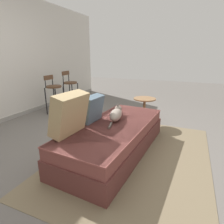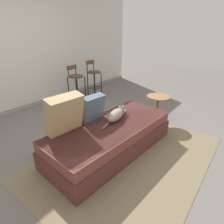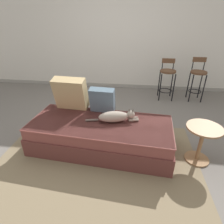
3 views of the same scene
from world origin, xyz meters
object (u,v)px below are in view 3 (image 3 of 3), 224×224
at_px(throw_pillow_corner, 71,94).
at_px(side_table, 202,139).
at_px(throw_pillow_middle, 102,100).
at_px(couch, 101,135).
at_px(cat, 116,116).
at_px(bar_stool_by_doorway, 198,77).
at_px(bar_stool_near_window, 167,76).

height_order(throw_pillow_corner, side_table, throw_pillow_corner).
xyz_separation_m(throw_pillow_middle, side_table, (1.36, -0.43, -0.28)).
bearing_deg(couch, throw_pillow_middle, 94.36).
distance_m(throw_pillow_corner, throw_pillow_middle, 0.50).
xyz_separation_m(cat, bar_stool_by_doorway, (1.60, 1.94, 0.04)).
xyz_separation_m(throw_pillow_middle, bar_stool_near_window, (1.18, 1.67, -0.10)).
relative_size(throw_pillow_corner, throw_pillow_middle, 1.33).
height_order(couch, bar_stool_near_window, bar_stool_near_window).
relative_size(throw_pillow_middle, cat, 0.52).
bearing_deg(couch, bar_stool_by_doorway, 47.86).
relative_size(bar_stool_near_window, side_table, 1.73).
xyz_separation_m(couch, cat, (0.21, 0.06, 0.28)).
relative_size(cat, bar_stool_by_doorway, 0.79).
relative_size(couch, bar_stool_by_doorway, 2.18).
xyz_separation_m(throw_pillow_corner, cat, (0.73, -0.31, -0.18)).
height_order(throw_pillow_corner, bar_stool_by_doorway, throw_pillow_corner).
bearing_deg(cat, throw_pillow_corner, 157.25).
height_order(cat, side_table, cat).
xyz_separation_m(throw_pillow_corner, bar_stool_by_doorway, (2.32, 1.63, -0.14)).
height_order(throw_pillow_middle, bar_stool_by_doorway, bar_stool_by_doorway).
distance_m(throw_pillow_middle, cat, 0.37).
xyz_separation_m(throw_pillow_corner, bar_stool_near_window, (1.68, 1.63, -0.16)).
bearing_deg(side_table, couch, 175.57).
bearing_deg(side_table, bar_stool_by_doorway, 77.52).
bearing_deg(bar_stool_near_window, bar_stool_by_doorway, 0.09).
relative_size(throw_pillow_middle, side_table, 0.74).
xyz_separation_m(cat, side_table, (1.13, -0.16, -0.16)).
bearing_deg(throw_pillow_corner, bar_stool_near_window, 44.21).
bearing_deg(bar_stool_near_window, side_table, -84.98).
xyz_separation_m(throw_pillow_middle, bar_stool_by_doorway, (1.83, 1.67, -0.08)).
bearing_deg(bar_stool_by_doorway, cat, -129.49).
xyz_separation_m(couch, side_table, (1.34, -0.10, 0.12)).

